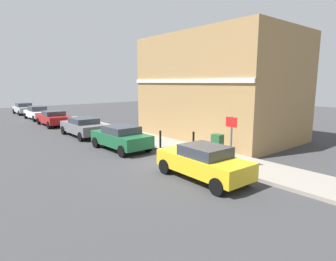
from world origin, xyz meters
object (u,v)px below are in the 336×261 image
at_px(car_white, 37,113).
at_px(car_silver, 24,108).
at_px(car_red, 53,118).
at_px(bollard_far_kerb, 160,138).
at_px(utility_cabinet, 217,146).
at_px(car_green, 121,137).
at_px(car_grey, 83,126).
at_px(street_sign, 231,134).
at_px(car_yellow, 203,162).
at_px(bollard_near_cabinet, 193,140).

distance_m(car_white, car_silver, 6.52).
relative_size(car_red, bollard_far_kerb, 4.35).
xyz_separation_m(car_red, car_silver, (0.22, 12.03, 0.01)).
height_order(car_white, utility_cabinet, car_white).
relative_size(car_red, car_white, 1.04).
height_order(car_green, car_grey, car_green).
xyz_separation_m(utility_cabinet, bollard_far_kerb, (-1.11, 3.34, 0.02)).
distance_m(car_green, utility_cabinet, 5.66).
relative_size(car_green, car_silver, 1.01).
xyz_separation_m(car_red, street_sign, (1.81, -18.70, 0.94)).
xyz_separation_m(car_green, bollard_far_kerb, (1.69, -1.58, -0.05)).
relative_size(car_red, car_silver, 1.11).
bearing_deg(car_white, car_green, 178.99).
bearing_deg(bollard_far_kerb, car_white, 94.87).
bearing_deg(car_green, car_yellow, 178.00).
bearing_deg(car_yellow, utility_cabinet, -57.79).
bearing_deg(car_green, car_white, -1.89).
distance_m(car_yellow, car_grey, 12.02).
distance_m(car_silver, utility_cabinet, 29.20).
xyz_separation_m(bollard_near_cabinet, street_sign, (-1.12, -3.47, 0.96)).
bearing_deg(utility_cabinet, car_white, 96.94).
height_order(car_green, car_red, car_green).
height_order(car_yellow, car_grey, car_yellow).
relative_size(car_yellow, car_white, 0.96).
distance_m(bollard_near_cabinet, street_sign, 3.77).
distance_m(car_yellow, car_white, 24.24).
bearing_deg(car_red, car_silver, 0.52).
height_order(car_green, car_white, car_white).
relative_size(car_yellow, bollard_far_kerb, 4.00).
height_order(car_grey, car_silver, car_silver).
relative_size(utility_cabinet, bollard_far_kerb, 1.11).
bearing_deg(car_green, utility_cabinet, -152.01).
height_order(car_yellow, street_sign, street_sign).
xyz_separation_m(car_green, car_grey, (-0.02, 5.42, -0.01)).
height_order(car_grey, car_red, car_grey).
bearing_deg(car_silver, utility_cabinet, -174.76).
bearing_deg(bollard_near_cabinet, car_red, 100.89).
xyz_separation_m(car_green, bollard_near_cabinet, (2.91, -3.09, -0.05)).
bearing_deg(car_red, street_sign, -172.93).
relative_size(car_red, bollard_near_cabinet, 4.35).
bearing_deg(car_white, utility_cabinet, -173.88).
relative_size(car_silver, bollard_far_kerb, 3.92).
bearing_deg(car_grey, car_silver, -0.09).
distance_m(car_white, bollard_near_cabinet, 20.93).
bearing_deg(car_yellow, car_grey, 1.56).
height_order(car_grey, utility_cabinet, car_grey).
xyz_separation_m(car_white, street_sign, (1.73, -24.20, 0.92)).
relative_size(car_grey, bollard_far_kerb, 4.31).
bearing_deg(bollard_near_cabinet, utility_cabinet, -93.13).
distance_m(car_white, utility_cabinet, 22.73).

